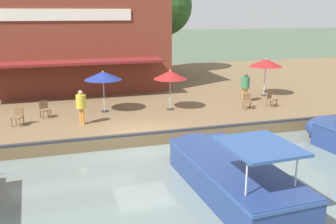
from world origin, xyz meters
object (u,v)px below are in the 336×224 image
Objects in this scene: person_at_quay_edge at (245,84)px; patio_umbrella_far_corner at (103,76)px; patio_umbrella_by_entrance at (170,75)px; cafe_chair_mid_patio at (18,116)px; tree_behind_restaurant at (100,16)px; waterfront_restaurant at (64,38)px; tree_downstream_bank at (161,8)px; motorboat_nearest_quay at (224,169)px; patio_umbrella_mid_patio_right at (266,63)px; cafe_chair_under_first_umbrella at (247,100)px; cafe_chair_back_row_seat at (271,98)px; cafe_chair_facing_river at (45,109)px; person_near_entrance at (81,103)px.

patio_umbrella_far_corner is at bearing -90.75° from person_at_quay_edge.
patio_umbrella_by_entrance is at bearing -84.68° from person_at_quay_edge.
tree_behind_restaurant reaches higher than cafe_chair_mid_patio.
waterfront_restaurant is 6.81m from tree_behind_restaurant.
tree_downstream_bank reaches higher than cafe_chair_mid_patio.
patio_umbrella_by_entrance reaches higher than person_at_quay_edge.
patio_umbrella_far_corner is at bearing -162.30° from motorboat_nearest_quay.
patio_umbrella_by_entrance is 0.27× the size of tree_downstream_bank.
patio_umbrella_mid_patio_right is at bearing 96.27° from patio_umbrella_far_corner.
patio_umbrella_far_corner is at bearing -98.95° from patio_umbrella_by_entrance.
patio_umbrella_far_corner reaches higher than cafe_chair_under_first_umbrella.
tree_downstream_bank is at bearing 151.53° from patio_umbrella_far_corner.
patio_umbrella_mid_patio_right is 0.34× the size of motorboat_nearest_quay.
person_at_quay_edge is at bearing -58.54° from patio_umbrella_mid_patio_right.
cafe_chair_back_row_seat is 13.55m from cafe_chair_mid_patio.
waterfront_restaurant is 9.29m from patio_umbrella_far_corner.
person_at_quay_edge reaches higher than motorboat_nearest_quay.
cafe_chair_under_first_umbrella is at bearing 83.18° from cafe_chair_facing_river.
cafe_chair_mid_patio is at bearing -84.12° from patio_umbrella_by_entrance.
patio_umbrella_mid_patio_right is 14.98m from cafe_chair_mid_patio.
patio_umbrella_by_entrance is at bearing -13.66° from tree_downstream_bank.
patio_umbrella_far_corner is at bearing 95.20° from cafe_chair_facing_river.
cafe_chair_under_first_umbrella is 0.48× the size of person_at_quay_edge.
patio_umbrella_mid_patio_right is 10.48m from patio_umbrella_far_corner.
patio_umbrella_by_entrance is at bearing -103.60° from cafe_chair_under_first_umbrella.
waterfront_restaurant is 8.35× the size of person_near_entrance.
cafe_chair_mid_patio is 18.25m from tree_downstream_bank.
waterfront_restaurant is 1.68× the size of tree_downstream_bank.
waterfront_restaurant is 9.25m from tree_downstream_bank.
person_at_quay_edge is (9.13, 10.05, -2.31)m from waterfront_restaurant.
person_at_quay_edge is at bearing 95.32° from patio_umbrella_by_entrance.
waterfront_restaurant is at bearing -165.81° from motorboat_nearest_quay.
cafe_chair_under_first_umbrella is 1.00× the size of cafe_chair_mid_patio.
patio_umbrella_far_corner is (1.14, -10.42, -0.15)m from patio_umbrella_mid_patio_right.
cafe_chair_back_row_seat is 18.48m from tree_behind_restaurant.
patio_umbrella_mid_patio_right is 2.84× the size of cafe_chair_facing_river.
waterfront_restaurant is at bearing -169.42° from patio_umbrella_far_corner.
cafe_chair_under_first_umbrella is 0.10× the size of tree_downstream_bank.
motorboat_nearest_quay is (8.74, 5.95, -0.40)m from cafe_chair_facing_river.
cafe_chair_under_first_umbrella is (0.07, -1.54, 0.00)m from cafe_chair_back_row_seat.
cafe_chair_back_row_seat is (2.65, -1.13, -1.65)m from patio_umbrella_mid_patio_right.
person_at_quay_edge is (-0.17, 11.44, 0.64)m from cafe_chair_facing_river.
tree_behind_restaurant is at bearing 149.46° from waterfront_restaurant.
cafe_chair_under_first_umbrella is 1.72m from person_at_quay_edge.
person_at_quay_edge is 0.21× the size of tree_downstream_bank.
motorboat_nearest_quay is at bearing 2.86° from tree_behind_restaurant.
cafe_chair_facing_river is (-1.29, -10.81, 0.00)m from cafe_chair_under_first_umbrella.
patio_umbrella_by_entrance is at bearing 81.05° from patio_umbrella_far_corner.
tree_downstream_bank is at bearing 63.98° from tree_behind_restaurant.
tree_downstream_bank reaches higher than patio_umbrella_by_entrance.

